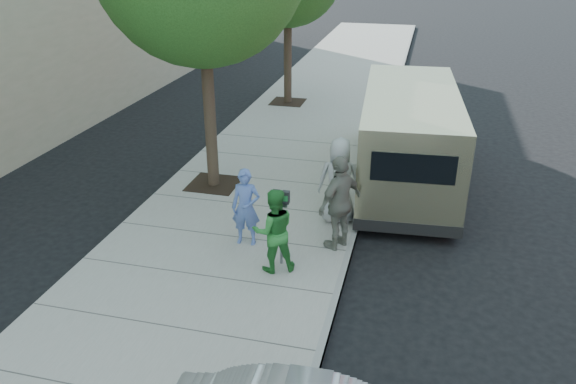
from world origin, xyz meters
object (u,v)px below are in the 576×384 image
object	(u,v)px
person_officer	(246,207)
person_green_shirt	(274,231)
person_striped_polo	(340,203)
parking_meter	(281,212)
person_gray_shirt	(339,181)
van	(408,137)

from	to	relation	value
person_officer	person_green_shirt	distance (m)	1.13
person_officer	person_striped_polo	distance (m)	1.84
person_green_shirt	parking_meter	bearing A→B (deg)	-134.82
person_officer	person_gray_shirt	distance (m)	2.14
parking_meter	person_gray_shirt	bearing A→B (deg)	69.16
person_green_shirt	person_gray_shirt	size ratio (longest dim) A/B	0.86
van	person_striped_polo	bearing A→B (deg)	-110.33
van	person_gray_shirt	xyz separation A→B (m)	(-1.28, -2.65, -0.18)
person_officer	person_striped_polo	bearing A→B (deg)	5.34
parking_meter	van	bearing A→B (deg)	66.34
person_officer	person_green_shirt	bearing A→B (deg)	-49.94
parking_meter	person_striped_polo	distance (m)	1.30
parking_meter	person_green_shirt	xyz separation A→B (m)	(-0.08, -0.22, -0.28)
parking_meter	person_striped_polo	bearing A→B (deg)	43.55
person_striped_polo	person_green_shirt	bearing A→B (deg)	-10.34
van	person_striped_polo	world-z (taller)	van
parking_meter	person_green_shirt	size ratio (longest dim) A/B	0.93
van	person_green_shirt	bearing A→B (deg)	-117.57
van	parking_meter	bearing A→B (deg)	-117.75
person_green_shirt	person_striped_polo	world-z (taller)	person_striped_polo
person_officer	person_striped_polo	xyz separation A→B (m)	(1.81, 0.30, 0.17)
person_green_shirt	person_striped_polo	bearing A→B (deg)	-157.48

